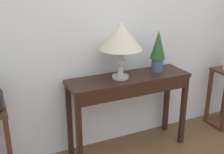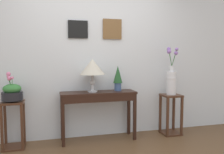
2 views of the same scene
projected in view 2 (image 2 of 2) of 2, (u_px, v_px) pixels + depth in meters
The scene contains 8 objects.
back_wall_with_art at pixel (92, 52), 3.80m from camera, with size 9.00×0.13×2.80m.
console_table at pixel (99, 100), 3.60m from camera, with size 1.17×0.35×0.77m.
table_lamp at pixel (92, 68), 3.55m from camera, with size 0.39×0.39×0.51m.
potted_plant_on_console at pixel (118, 77), 3.71m from camera, with size 0.15×0.15×0.40m.
pedestal_stand_left at pixel (13, 125), 3.32m from camera, with size 0.31×0.31×0.68m.
planter_bowl_wide_left at pixel (12, 92), 3.28m from camera, with size 0.29×0.29×0.42m.
pedestal_stand_right at pixel (171, 114), 3.93m from camera, with size 0.31×0.31×0.68m.
flower_vase_tall_right at pixel (171, 79), 3.88m from camera, with size 0.19×0.20×0.80m.
Camera 2 is at (-0.68, -2.23, 1.32)m, focal length 37.11 mm.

